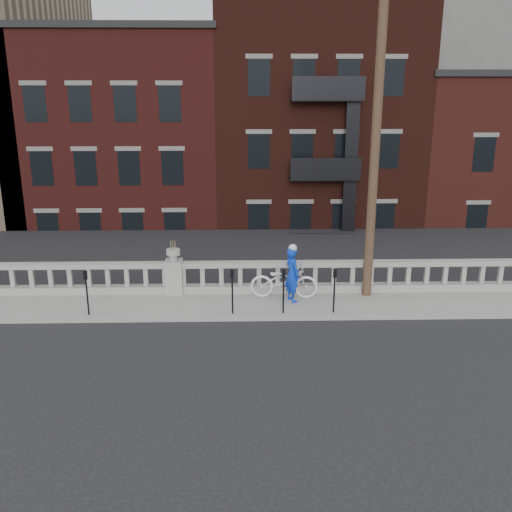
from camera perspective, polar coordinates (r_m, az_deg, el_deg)
The scene contains 12 objects.
ground at distance 15.24m, azimuth -9.75°, elevation -9.35°, with size 120.00×120.00×0.00m, color black.
sidewalk at distance 17.93m, azimuth -8.43°, elevation -4.93°, with size 32.00×2.20×0.15m, color gray.
balustrade at distance 18.62m, azimuth -8.17°, elevation -2.23°, with size 28.00×0.34×1.03m.
planter_pedestal at distance 18.56m, azimuth -8.19°, elevation -1.68°, with size 0.55×0.55×1.76m.
lower_level at distance 36.84m, azimuth -4.04°, elevation 10.45°, with size 80.00×44.00×20.80m.
utility_pole at distance 17.65m, azimuth 11.91°, elevation 11.83°, with size 1.60×0.28×10.00m.
parking_meter_a at distance 17.28m, azimuth -16.59°, elevation -3.05°, with size 0.10×0.09×1.36m.
parking_meter_b at distance 16.67m, azimuth -2.39°, elevation -3.06°, with size 0.10×0.09×1.36m.
parking_meter_c at distance 16.71m, azimuth 2.76°, elevation -3.01°, with size 0.10×0.09×1.36m.
parking_meter_d at distance 16.89m, azimuth 7.85°, elevation -2.95°, with size 0.10×0.09×1.36m.
bicycle at distance 18.04m, azimuth 2.82°, elevation -2.46°, with size 0.74×2.13×1.12m, color white.
cyclist at distance 17.66m, azimuth 3.65°, elevation -1.85°, with size 0.63×0.42×1.73m, color #0D34C6.
Camera 1 is at (2.21, -13.54, 6.64)m, focal length 40.00 mm.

